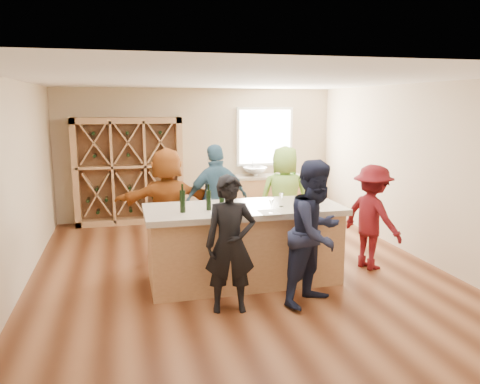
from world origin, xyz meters
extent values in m
cube|color=brown|center=(0.00, 0.00, -0.05)|extent=(6.00, 7.00, 0.10)
cube|color=white|center=(0.00, 0.00, 2.85)|extent=(6.00, 7.00, 0.10)
cube|color=#C6AF90|center=(0.00, 3.55, 1.40)|extent=(6.00, 0.10, 2.80)
cube|color=#C6AF90|center=(0.00, -3.55, 1.40)|extent=(6.00, 0.10, 2.80)
cube|color=#C6AF90|center=(-3.05, 0.00, 1.40)|extent=(0.10, 7.00, 2.80)
cube|color=#C6AF90|center=(3.05, 0.00, 1.40)|extent=(0.10, 7.00, 2.80)
cube|color=white|center=(1.50, 3.47, 1.75)|extent=(1.30, 0.06, 1.30)
cube|color=white|center=(1.50, 3.44, 1.75)|extent=(1.18, 0.01, 1.18)
cube|color=tan|center=(-1.50, 3.27, 1.10)|extent=(2.20, 0.45, 2.20)
cube|color=tan|center=(1.40, 3.20, 0.43)|extent=(1.60, 0.58, 0.86)
cube|color=#B0A390|center=(1.40, 3.20, 0.89)|extent=(1.70, 0.62, 0.06)
imported|color=silver|center=(1.20, 3.20, 1.01)|extent=(0.54, 0.54, 0.19)
cylinder|color=silver|center=(1.20, 3.38, 1.07)|extent=(0.02, 0.02, 0.30)
cube|color=tan|center=(-0.02, -0.50, 0.50)|extent=(2.60, 1.00, 1.00)
cube|color=#B0A390|center=(-0.02, -0.50, 1.04)|extent=(2.72, 1.12, 0.08)
cylinder|color=black|center=(-0.88, -0.64, 1.23)|extent=(0.08, 0.08, 0.30)
cylinder|color=black|center=(-0.53, -0.59, 1.21)|extent=(0.07, 0.07, 0.27)
cylinder|color=black|center=(-0.38, -0.71, 1.22)|extent=(0.07, 0.07, 0.27)
cylinder|color=black|center=(-0.26, -0.69, 1.22)|extent=(0.08, 0.08, 0.28)
cone|color=white|center=(-0.33, -0.95, 1.17)|extent=(0.08, 0.08, 0.18)
cone|color=white|center=(0.22, -0.98, 1.17)|extent=(0.07, 0.07, 0.18)
cone|color=white|center=(0.65, -0.92, 1.18)|extent=(0.08, 0.08, 0.20)
cone|color=white|center=(0.48, -0.63, 1.18)|extent=(0.08, 0.08, 0.19)
cone|color=white|center=(0.96, -0.75, 1.17)|extent=(0.07, 0.07, 0.19)
cube|color=white|center=(-0.43, -0.87, 1.08)|extent=(0.28, 0.36, 0.00)
cube|color=white|center=(0.21, -0.92, 1.08)|extent=(0.24, 0.32, 0.00)
cube|color=white|center=(0.81, -0.85, 1.08)|extent=(0.27, 0.34, 0.00)
imported|color=black|center=(-0.42, -1.39, 0.83)|extent=(0.66, 0.53, 1.66)
imported|color=#191E38|center=(0.65, -1.43, 0.91)|extent=(1.01, 0.88, 1.82)
imported|color=#590F14|center=(1.99, -0.44, 0.79)|extent=(0.79, 1.13, 1.59)
imported|color=#335972|center=(-0.15, 0.75, 0.92)|extent=(1.16, 0.74, 1.84)
imported|color=#8CC64C|center=(1.04, 0.79, 0.89)|extent=(0.97, 0.73, 1.78)
imported|color=#994C19|center=(-0.95, 0.82, 0.90)|extent=(1.67, 0.60, 1.80)
camera|label=1|loc=(-1.62, -6.59, 2.48)|focal=35.00mm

